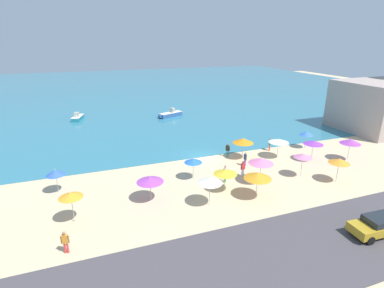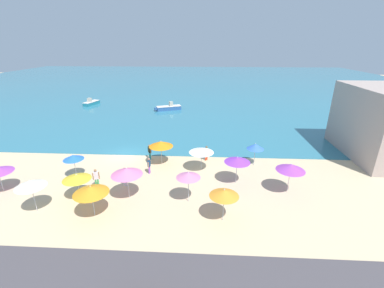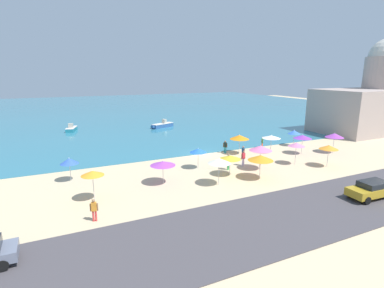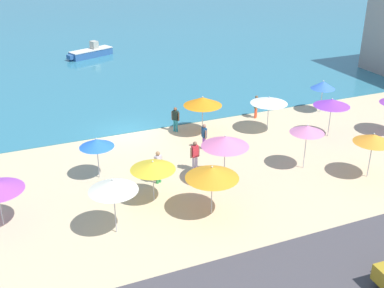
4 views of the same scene
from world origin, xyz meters
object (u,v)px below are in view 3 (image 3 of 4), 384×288
at_px(beach_umbrella_14, 261,148).
at_px(bather_0, 228,161).
at_px(beach_umbrella_0, 230,157).
at_px(beach_umbrella_8, 329,147).
at_px(bather_4, 225,146).
at_px(beach_umbrella_3, 69,161).
at_px(beach_umbrella_6, 303,137).
at_px(beach_umbrella_7, 334,135).
at_px(bather_3, 94,209).
at_px(beach_umbrella_1, 239,137).
at_px(bather_2, 243,152).
at_px(beach_umbrella_10, 261,158).
at_px(beach_umbrella_13, 271,137).
at_px(beach_umbrella_9, 296,144).
at_px(parked_car_0, 372,189).
at_px(bather_1, 243,157).
at_px(harbor_fortress, 372,99).
at_px(beach_umbrella_2, 163,163).
at_px(beach_umbrella_4, 294,132).
at_px(beach_umbrella_11, 198,151).
at_px(skiff_nearshore, 163,125).
at_px(bather_5, 262,142).
at_px(beach_umbrella_5, 92,173).
at_px(beach_umbrella_12, 219,161).
at_px(skiff_offshore, 72,129).

distance_m(beach_umbrella_14, bather_0, 3.69).
bearing_deg(beach_umbrella_0, beach_umbrella_8, -10.76).
bearing_deg(beach_umbrella_0, bather_4, 61.76).
relative_size(beach_umbrella_8, beach_umbrella_14, 0.93).
height_order(beach_umbrella_3, beach_umbrella_6, beach_umbrella_6).
bearing_deg(beach_umbrella_7, beach_umbrella_0, -173.96).
distance_m(beach_umbrella_0, bather_3, 14.49).
xyz_separation_m(beach_umbrella_1, bather_2, (-0.84, -2.12, -1.33)).
distance_m(beach_umbrella_3, beach_umbrella_14, 19.36).
relative_size(beach_umbrella_8, beach_umbrella_10, 1.02).
xyz_separation_m(beach_umbrella_14, bather_4, (0.16, 7.41, -1.45)).
distance_m(beach_umbrella_13, bather_3, 25.42).
bearing_deg(beach_umbrella_9, beach_umbrella_10, -161.87).
bearing_deg(beach_umbrella_13, parked_car_0, -98.13).
distance_m(beach_umbrella_8, bather_2, 9.49).
bearing_deg(beach_umbrella_0, beach_umbrella_1, 49.89).
relative_size(bather_1, harbor_fortress, 0.11).
bearing_deg(beach_umbrella_10, beach_umbrella_2, 162.85).
bearing_deg(beach_umbrella_4, bather_2, -166.68).
height_order(beach_umbrella_6, beach_umbrella_9, beach_umbrella_9).
bearing_deg(beach_umbrella_3, bather_4, 7.83).
bearing_deg(beach_umbrella_14, harbor_fortress, 17.18).
bearing_deg(beach_umbrella_13, beach_umbrella_0, -150.94).
bearing_deg(beach_umbrella_9, beach_umbrella_2, 177.78).
height_order(bather_0, bather_3, bather_0).
bearing_deg(beach_umbrella_13, beach_umbrella_11, -170.26).
relative_size(beach_umbrella_10, skiff_nearshore, 0.51).
height_order(beach_umbrella_3, bather_2, beach_umbrella_3).
bearing_deg(beach_umbrella_9, bather_3, -169.30).
bearing_deg(beach_umbrella_11, beach_umbrella_0, -60.26).
xyz_separation_m(bather_0, harbor_fortress, (34.93, 8.49, 4.64)).
xyz_separation_m(beach_umbrella_8, skiff_nearshore, (-8.23, 31.13, -1.75)).
bearing_deg(skiff_nearshore, beach_umbrella_6, -69.45).
xyz_separation_m(beach_umbrella_1, beach_umbrella_8, (5.81, -8.76, 0.02)).
xyz_separation_m(beach_umbrella_7, bather_0, (-16.18, -0.22, -1.32)).
relative_size(beach_umbrella_11, harbor_fortress, 0.14).
relative_size(beach_umbrella_8, harbor_fortress, 0.15).
bearing_deg(beach_umbrella_14, beach_umbrella_4, 31.07).
height_order(beach_umbrella_13, skiff_nearshore, beach_umbrella_13).
bearing_deg(bather_4, beach_umbrella_0, -118.24).
height_order(beach_umbrella_3, beach_umbrella_11, beach_umbrella_3).
bearing_deg(beach_umbrella_2, bather_0, 6.92).
bearing_deg(beach_umbrella_11, parked_car_0, -54.79).
relative_size(bather_5, skiff_nearshore, 0.33).
distance_m(beach_umbrella_5, beach_umbrella_8, 24.79).
distance_m(beach_umbrella_12, skiff_offshore, 35.90).
distance_m(beach_umbrella_4, bather_4, 11.02).
xyz_separation_m(parked_car_0, harbor_fortress, (28.24, 20.03, 4.84)).
xyz_separation_m(bather_2, parked_car_0, (2.75, -14.45, -0.07)).
distance_m(beach_umbrella_2, bather_1, 10.23).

